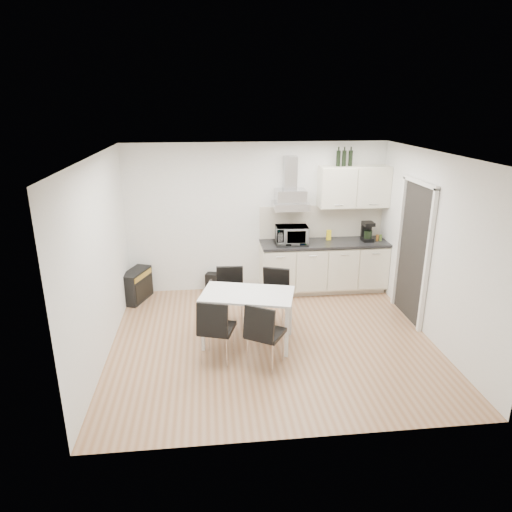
{
  "coord_description": "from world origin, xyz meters",
  "views": [
    {
      "loc": [
        -0.86,
        -5.7,
        3.23
      ],
      "look_at": [
        -0.17,
        0.54,
        1.1
      ],
      "focal_mm": 32.0,
      "sensor_mm": 36.0,
      "label": 1
    }
  ],
  "objects_px": {
    "chair_near_left": "(217,329)",
    "chair_far_right": "(273,300)",
    "chair_far_left": "(230,298)",
    "chair_near_right": "(266,334)",
    "dining_table": "(248,300)",
    "kitchenette": "(326,246)",
    "guitar_amp": "(137,285)",
    "floor_speaker": "(212,282)"
  },
  "relations": [
    {
      "from": "chair_near_left",
      "to": "kitchenette",
      "type": "bearing_deg",
      "value": 64.83
    },
    {
      "from": "dining_table",
      "to": "guitar_amp",
      "type": "bearing_deg",
      "value": 151.29
    },
    {
      "from": "dining_table",
      "to": "chair_far_left",
      "type": "height_order",
      "value": "chair_far_left"
    },
    {
      "from": "chair_far_right",
      "to": "kitchenette",
      "type": "bearing_deg",
      "value": -109.91
    },
    {
      "from": "guitar_amp",
      "to": "kitchenette",
      "type": "bearing_deg",
      "value": 22.6
    },
    {
      "from": "dining_table",
      "to": "chair_near_left",
      "type": "xyz_separation_m",
      "value": [
        -0.44,
        -0.41,
        -0.21
      ]
    },
    {
      "from": "kitchenette",
      "to": "chair_far_right",
      "type": "relative_size",
      "value": 2.86
    },
    {
      "from": "guitar_amp",
      "to": "dining_table",
      "type": "bearing_deg",
      "value": -22.2
    },
    {
      "from": "chair_far_left",
      "to": "chair_near_left",
      "type": "height_order",
      "value": "same"
    },
    {
      "from": "chair_far_right",
      "to": "chair_near_left",
      "type": "relative_size",
      "value": 1.0
    },
    {
      "from": "dining_table",
      "to": "guitar_amp",
      "type": "xyz_separation_m",
      "value": [
        -1.75,
        1.65,
        -0.39
      ]
    },
    {
      "from": "kitchenette",
      "to": "dining_table",
      "type": "bearing_deg",
      "value": -131.57
    },
    {
      "from": "dining_table",
      "to": "guitar_amp",
      "type": "distance_m",
      "value": 2.43
    },
    {
      "from": "chair_near_left",
      "to": "guitar_amp",
      "type": "distance_m",
      "value": 2.44
    },
    {
      "from": "chair_far_right",
      "to": "floor_speaker",
      "type": "relative_size",
      "value": 2.61
    },
    {
      "from": "chair_near_right",
      "to": "chair_far_right",
      "type": "bearing_deg",
      "value": 107.93
    },
    {
      "from": "kitchenette",
      "to": "floor_speaker",
      "type": "xyz_separation_m",
      "value": [
        -2.0,
        0.17,
        -0.66
      ]
    },
    {
      "from": "chair_near_right",
      "to": "guitar_amp",
      "type": "xyz_separation_m",
      "value": [
        -1.92,
        2.25,
        -0.17
      ]
    },
    {
      "from": "chair_near_left",
      "to": "chair_near_right",
      "type": "bearing_deg",
      "value": -0.27
    },
    {
      "from": "chair_far_right",
      "to": "floor_speaker",
      "type": "xyz_separation_m",
      "value": [
        -0.89,
        1.47,
        -0.27
      ]
    },
    {
      "from": "chair_far_left",
      "to": "floor_speaker",
      "type": "distance_m",
      "value": 1.39
    },
    {
      "from": "kitchenette",
      "to": "floor_speaker",
      "type": "height_order",
      "value": "kitchenette"
    },
    {
      "from": "guitar_amp",
      "to": "floor_speaker",
      "type": "relative_size",
      "value": 2.06
    },
    {
      "from": "chair_near_right",
      "to": "floor_speaker",
      "type": "bearing_deg",
      "value": 136.01
    },
    {
      "from": "dining_table",
      "to": "chair_far_left",
      "type": "bearing_deg",
      "value": 125.29
    },
    {
      "from": "chair_near_left",
      "to": "chair_far_right",
      "type": "bearing_deg",
      "value": 61.55
    },
    {
      "from": "chair_near_left",
      "to": "chair_near_right",
      "type": "xyz_separation_m",
      "value": [
        0.61,
        -0.2,
        0.0
      ]
    },
    {
      "from": "kitchenette",
      "to": "guitar_amp",
      "type": "bearing_deg",
      "value": -178.52
    },
    {
      "from": "floor_speaker",
      "to": "chair_near_right",
      "type": "bearing_deg",
      "value": -57.08
    },
    {
      "from": "chair_far_right",
      "to": "chair_near_right",
      "type": "distance_m",
      "value": 1.06
    },
    {
      "from": "chair_far_right",
      "to": "chair_near_left",
      "type": "bearing_deg",
      "value": 64.52
    },
    {
      "from": "kitchenette",
      "to": "guitar_amp",
      "type": "height_order",
      "value": "kitchenette"
    },
    {
      "from": "chair_far_left",
      "to": "kitchenette",
      "type": "bearing_deg",
      "value": -143.39
    },
    {
      "from": "kitchenette",
      "to": "chair_far_right",
      "type": "distance_m",
      "value": 1.76
    },
    {
      "from": "chair_near_right",
      "to": "dining_table",
      "type": "bearing_deg",
      "value": 137.77
    },
    {
      "from": "guitar_amp",
      "to": "floor_speaker",
      "type": "xyz_separation_m",
      "value": [
        1.28,
        0.25,
        -0.1
      ]
    },
    {
      "from": "chair_far_right",
      "to": "guitar_amp",
      "type": "relative_size",
      "value": 1.27
    },
    {
      "from": "kitchenette",
      "to": "dining_table",
      "type": "xyz_separation_m",
      "value": [
        -1.54,
        -1.73,
        -0.18
      ]
    },
    {
      "from": "chair_far_right",
      "to": "chair_near_left",
      "type": "distance_m",
      "value": 1.2
    },
    {
      "from": "chair_far_left",
      "to": "chair_near_right",
      "type": "xyz_separation_m",
      "value": [
        0.39,
        -1.16,
        0.0
      ]
    },
    {
      "from": "dining_table",
      "to": "guitar_amp",
      "type": "height_order",
      "value": "dining_table"
    },
    {
      "from": "dining_table",
      "to": "chair_far_right",
      "type": "relative_size",
      "value": 1.57
    }
  ]
}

